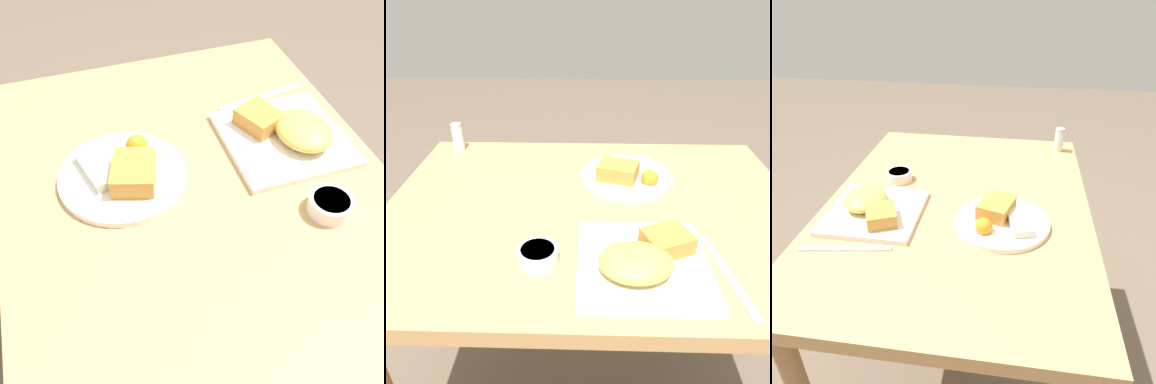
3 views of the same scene
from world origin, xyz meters
The scene contains 7 objects.
ground_plane centered at (0.00, 0.00, 0.00)m, with size 8.00×8.00×0.00m, color brown.
dining_table centered at (0.00, 0.00, 0.61)m, with size 0.98×0.73×0.70m.
plate_square_near centered at (0.09, -0.22, 0.72)m, with size 0.24×0.24×0.06m.
plate_oval_far centered at (0.09, 0.13, 0.72)m, with size 0.24×0.24×0.05m.
sauce_ramekin centered at (-0.10, -0.20, 0.72)m, with size 0.08×0.08×0.03m.
salt_shaker centered at (-0.41, 0.31, 0.74)m, with size 0.03×0.03×0.08m.
butter_knife centered at (0.25, -0.23, 0.71)m, with size 0.05×0.22×0.00m.
Camera 2 is at (-0.01, -0.75, 1.18)m, focal length 35.00 mm.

